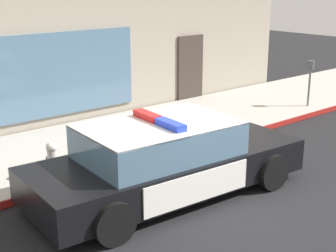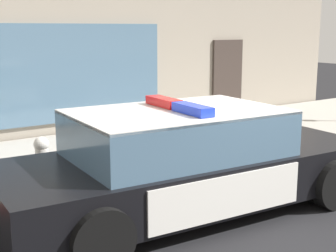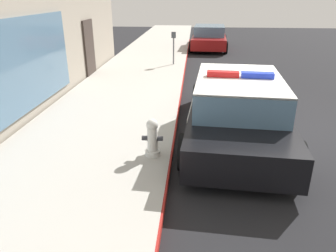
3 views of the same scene
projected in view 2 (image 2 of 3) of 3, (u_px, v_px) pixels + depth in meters
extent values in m
plane|color=black|center=(274.00, 215.00, 6.28)|extent=(48.00, 48.00, 0.00)
cube|color=#B2ADA3|center=(126.00, 149.00, 9.38)|extent=(48.00, 3.46, 0.15)
cube|color=maroon|center=(178.00, 171.00, 7.97)|extent=(28.80, 0.04, 0.14)
cube|color=#382D28|center=(227.00, 79.00, 12.92)|extent=(1.00, 0.08, 2.10)
cube|color=black|center=(190.00, 174.00, 6.38)|extent=(5.22, 2.25, 0.60)
cube|color=silver|center=(281.00, 147.00, 7.17)|extent=(1.86, 1.99, 0.05)
cube|color=silver|center=(59.00, 184.00, 5.45)|extent=(1.55, 1.97, 0.05)
cube|color=silver|center=(149.00, 158.00, 7.14)|extent=(2.14, 0.17, 0.51)
cube|color=silver|center=(229.00, 197.00, 5.51)|extent=(2.14, 0.17, 0.51)
cube|color=yellow|center=(148.00, 158.00, 7.16)|extent=(0.22, 0.03, 0.26)
cube|color=slate|center=(177.00, 134.00, 6.16)|extent=(2.76, 1.90, 0.60)
cube|color=silver|center=(177.00, 112.00, 6.10)|extent=(2.76, 1.90, 0.04)
cube|color=red|center=(164.00, 102.00, 6.38)|extent=(0.24, 0.66, 0.11)
cube|color=blue|center=(193.00, 109.00, 5.80)|extent=(0.24, 0.66, 0.11)
cylinder|color=black|center=(242.00, 153.00, 8.06)|extent=(0.69, 0.27, 0.68)
cylinder|color=black|center=(333.00, 184.00, 6.46)|extent=(0.69, 0.27, 0.68)
cylinder|color=black|center=(45.00, 186.00, 6.37)|extent=(0.69, 0.27, 0.68)
cylinder|color=black|center=(102.00, 240.00, 4.76)|extent=(0.69, 0.27, 0.68)
cylinder|color=silver|center=(43.00, 182.00, 7.00)|extent=(0.28, 0.28, 0.10)
cylinder|color=silver|center=(42.00, 164.00, 6.95)|extent=(0.19, 0.19, 0.45)
sphere|color=silver|center=(41.00, 144.00, 6.89)|extent=(0.22, 0.22, 0.22)
cylinder|color=#333338|center=(41.00, 139.00, 6.87)|extent=(0.06, 0.06, 0.05)
cylinder|color=#333338|center=(46.00, 164.00, 6.82)|extent=(0.09, 0.10, 0.09)
cylinder|color=#333338|center=(39.00, 160.00, 7.06)|extent=(0.09, 0.10, 0.09)
cylinder|color=#333338|center=(52.00, 163.00, 7.03)|extent=(0.10, 0.12, 0.12)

